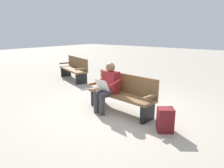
{
  "coord_description": "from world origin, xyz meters",
  "views": [
    {
      "loc": [
        -2.79,
        3.87,
        1.9
      ],
      "look_at": [
        0.13,
        0.15,
        0.7
      ],
      "focal_mm": 33.55,
      "sensor_mm": 36.0,
      "label": 1
    }
  ],
  "objects_px": {
    "person_seated": "(108,86)",
    "backpack": "(165,120)",
    "bench_near": "(122,93)",
    "bench_far": "(74,68)"
  },
  "relations": [
    {
      "from": "bench_near",
      "to": "person_seated",
      "type": "distance_m",
      "value": 0.39
    },
    {
      "from": "bench_near",
      "to": "bench_far",
      "type": "height_order",
      "value": "same"
    },
    {
      "from": "backpack",
      "to": "bench_far",
      "type": "relative_size",
      "value": 0.26
    },
    {
      "from": "bench_far",
      "to": "bench_near",
      "type": "bearing_deg",
      "value": 174.46
    },
    {
      "from": "person_seated",
      "to": "bench_near",
      "type": "bearing_deg",
      "value": -138.2
    },
    {
      "from": "bench_near",
      "to": "person_seated",
      "type": "xyz_separation_m",
      "value": [
        0.29,
        0.2,
        0.17
      ]
    },
    {
      "from": "person_seated",
      "to": "backpack",
      "type": "bearing_deg",
      "value": -179.38
    },
    {
      "from": "bench_near",
      "to": "backpack",
      "type": "xyz_separation_m",
      "value": [
        -1.28,
        0.37,
        -0.22
      ]
    },
    {
      "from": "bench_near",
      "to": "backpack",
      "type": "bearing_deg",
      "value": 170.67
    },
    {
      "from": "bench_near",
      "to": "bench_far",
      "type": "distance_m",
      "value": 3.85
    }
  ]
}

